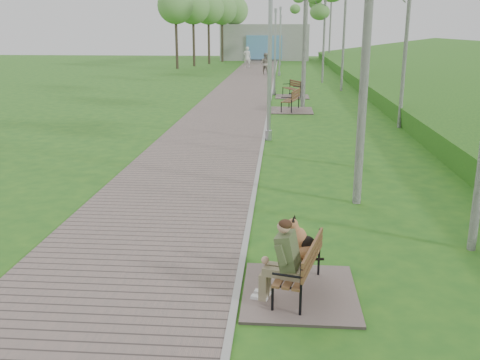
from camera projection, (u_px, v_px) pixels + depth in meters
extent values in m
plane|color=#245D1C|center=(258.00, 173.00, 13.68)|extent=(120.00, 120.00, 0.00)
cube|color=#74645E|center=(246.00, 85.00, 34.42)|extent=(3.50, 67.00, 0.04)
cube|color=#999993|center=(273.00, 86.00, 34.29)|extent=(0.10, 67.00, 0.05)
cube|color=#458521|center=(473.00, 90.00, 31.97)|extent=(14.00, 70.00, 1.60)
cube|color=#9E9E99|center=(265.00, 42.00, 62.15)|extent=(10.00, 5.00, 4.00)
cube|color=#5C9ACE|center=(264.00, 47.00, 59.79)|extent=(4.00, 0.20, 2.60)
cube|color=#74645E|center=(300.00, 292.00, 7.46)|extent=(1.58, 1.75, 0.04)
cube|color=brown|center=(297.00, 268.00, 7.36)|extent=(0.71, 1.37, 0.04)
cube|color=brown|center=(313.00, 254.00, 7.23)|extent=(0.36, 1.28, 0.29)
cube|color=#74645E|center=(291.00, 110.00, 23.95)|extent=(1.93, 2.14, 0.04)
cube|color=brown|center=(290.00, 100.00, 23.82)|extent=(0.85, 1.68, 0.04)
cube|color=brown|center=(296.00, 94.00, 23.67)|extent=(0.42, 1.57, 0.35)
cube|color=#74645E|center=(292.00, 97.00, 28.77)|extent=(1.78, 1.98, 0.04)
cube|color=brown|center=(291.00, 89.00, 28.66)|extent=(1.00, 1.54, 0.04)
cube|color=brown|center=(296.00, 84.00, 28.66)|extent=(0.63, 1.38, 0.33)
cylinder|color=#A3A6AB|center=(269.00, 135.00, 17.67)|extent=(0.22, 0.22, 0.33)
cylinder|color=#A3A6AB|center=(270.00, 55.00, 16.96)|extent=(0.13, 0.13, 5.50)
cylinder|color=#A3A6AB|center=(274.00, 92.00, 29.75)|extent=(0.18, 0.18, 0.27)
cylinder|color=#A3A6AB|center=(275.00, 54.00, 29.18)|extent=(0.11, 0.11, 4.44)
cylinder|color=#A3A6AB|center=(276.00, 10.00, 28.56)|extent=(0.16, 0.16, 0.22)
cylinder|color=#A3A6AB|center=(279.00, 74.00, 41.48)|extent=(0.20, 0.20, 0.30)
cylinder|color=#A3A6AB|center=(280.00, 43.00, 40.84)|extent=(0.12, 0.12, 4.96)
cylinder|color=#A3A6AB|center=(281.00, 8.00, 40.15)|extent=(0.18, 0.18, 0.25)
cylinder|color=#A3A6AB|center=(280.00, 64.00, 53.18)|extent=(0.19, 0.19, 0.28)
cylinder|color=#A3A6AB|center=(281.00, 41.00, 52.58)|extent=(0.11, 0.11, 4.64)
cylinder|color=#A3A6AB|center=(281.00, 16.00, 51.93)|extent=(0.17, 0.17, 0.23)
imported|color=white|center=(247.00, 57.00, 49.60)|extent=(0.73, 0.50, 1.94)
imported|color=gray|center=(265.00, 64.00, 42.35)|extent=(1.01, 0.91, 1.70)
cylinder|color=silver|center=(367.00, 30.00, 13.31)|extent=(0.18, 0.18, 7.08)
cylinder|color=silver|center=(408.00, 16.00, 18.84)|extent=(0.16, 0.16, 7.97)
cylinder|color=silver|center=(345.00, 7.00, 30.35)|extent=(0.17, 0.17, 9.44)
cylinder|color=silver|center=(324.00, 30.00, 35.43)|extent=(0.16, 0.16, 6.91)
cylinder|color=silver|center=(306.00, 6.00, 40.89)|extent=(0.19, 0.19, 10.39)
cylinder|color=silver|center=(306.00, 24.00, 53.58)|extent=(0.18, 0.18, 7.97)
cylinder|color=silver|center=(331.00, 15.00, 60.33)|extent=(0.18, 0.18, 9.98)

